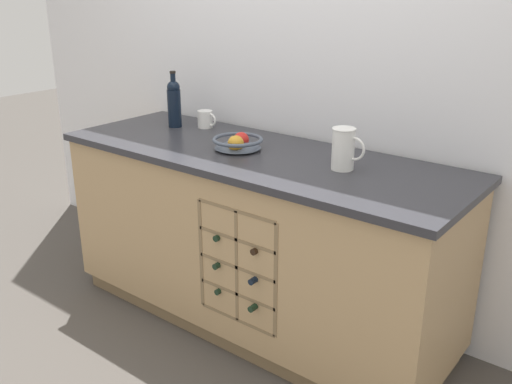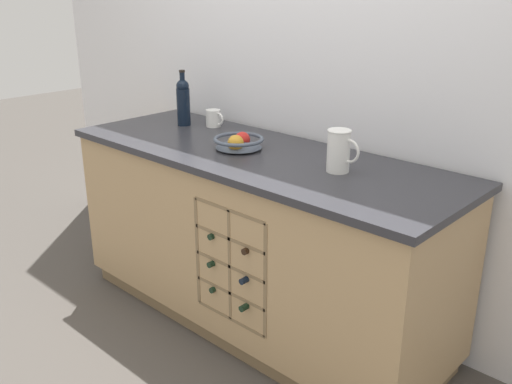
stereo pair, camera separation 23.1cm
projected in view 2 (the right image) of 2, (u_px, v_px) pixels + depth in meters
The scene contains 7 objects.
ground_plane at pixel (256, 318), 3.07m from camera, with size 14.00×14.00×0.00m, color #4C4742.
back_wall at pixel (311, 71), 2.91m from camera, with size 4.45×0.06×2.55m, color white.
kitchen_island at pixel (256, 239), 2.90m from camera, with size 2.09×0.75×0.93m.
fruit_bowl at pixel (239, 141), 2.78m from camera, with size 0.25×0.25×0.09m.
white_pitcher at pixel (339, 150), 2.43m from camera, with size 0.16×0.10×0.19m.
ceramic_mug at pixel (214, 118), 3.21m from camera, with size 0.12×0.08×0.10m.
standing_wine_bottle at pixel (183, 101), 3.22m from camera, with size 0.08×0.08×0.31m.
Camera 2 is at (1.80, -1.93, 1.71)m, focal length 40.00 mm.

